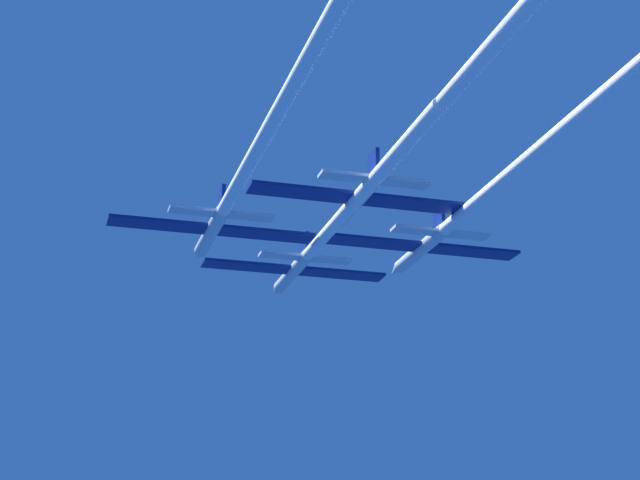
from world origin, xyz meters
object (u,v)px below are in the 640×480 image
(jet_left_wing, at_px, (248,166))
(jet_slot, at_px, (408,142))
(jet_right_wing, at_px, (497,185))
(jet_lead, at_px, (325,235))

(jet_left_wing, distance_m, jet_slot, 13.26)
(jet_right_wing, bearing_deg, jet_lead, 120.93)
(jet_left_wing, bearing_deg, jet_lead, 53.20)
(jet_lead, distance_m, jet_right_wing, 19.49)
(jet_lead, distance_m, jet_slot, 21.78)
(jet_lead, relative_size, jet_right_wing, 0.81)
(jet_right_wing, xyz_separation_m, jet_slot, (-9.76, -5.06, 0.50))
(jet_left_wing, xyz_separation_m, jet_right_wing, (20.57, -2.62, -0.40))
(jet_left_wing, bearing_deg, jet_slot, -35.39)
(jet_left_wing, xyz_separation_m, jet_slot, (10.81, -7.68, 0.11))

